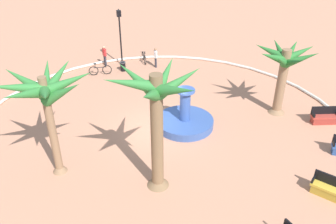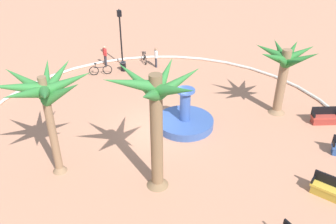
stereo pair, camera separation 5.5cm
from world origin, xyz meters
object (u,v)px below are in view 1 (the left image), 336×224
Objects in this scene: palm_tree_mid_plaza at (285,65)px; trash_bin at (123,66)px; palm_tree_near_fountain at (156,108)px; bicycle_red_frame at (144,58)px; bench_southeast at (325,118)px; bicycle_by_lamppost at (100,70)px; palm_tree_by_curb at (45,94)px; bench_north at (330,190)px; fountain at (185,121)px; person_cyclist_helmet at (105,55)px; lamppost at (120,33)px; person_cyclist_photo at (156,56)px.

palm_tree_mid_plaza reaches higher than trash_bin.
palm_tree_near_fountain reaches higher than bicycle_red_frame.
bicycle_by_lamppost is at bearing -42.67° from bench_southeast.
bench_north is (-11.20, 5.19, -3.85)m from palm_tree_by_curb.
palm_tree_mid_plaza is at bearing 131.11° from trash_bin.
bicycle_red_frame is (4.10, -17.37, 0.04)m from bench_north.
bench_southeast is at bearing 179.93° from palm_tree_by_curb.
bicycle_by_lamppost is at bearing 7.37° from trash_bin.
bicycle_by_lamppost is at bearing -63.74° from bench_north.
palm_tree_by_curb is at bearing 16.32° from fountain.
person_cyclist_helmet is at bearing -107.74° from palm_tree_by_curb.
bench_north is 0.92× the size of bicycle_by_lamppost.
lamppost reaches higher than bicycle_by_lamppost.
palm_tree_near_fountain is at bearing 75.11° from person_cyclist_photo.
palm_tree_near_fountain is 4.82m from palm_tree_by_curb.
bench_north is 16.47m from person_cyclist_photo.
person_cyclist_photo is (-7.74, -10.90, -3.30)m from palm_tree_by_curb.
bicycle_red_frame is 1.00× the size of bicycle_by_lamppost.
lamppost is 3.24m from person_cyclist_photo.
lamppost is 2.18m from person_cyclist_helmet.
palm_tree_by_curb is at bearing 72.64° from bicycle_by_lamppost.
palm_tree_mid_plaza reaches higher than bicycle_red_frame.
bicycle_by_lamppost is (3.75, 1.47, 0.00)m from bicycle_red_frame.
person_cyclist_photo reaches higher than bench_north.
bench_southeast is at bearing 128.77° from lamppost.
palm_tree_by_curb reaches higher than fountain.
person_cyclist_helmet is (9.06, -10.50, -2.20)m from palm_tree_mid_plaza.
bench_southeast is 1.04× the size of person_cyclist_photo.
palm_tree_near_fountain is at bearing 11.98° from bench_southeast.
palm_tree_near_fountain is 3.64× the size of bench_north.
bench_southeast is 0.97× the size of bicycle_red_frame.
fountain is at bearing -163.68° from palm_tree_by_curb.
palm_tree_mid_plaza is at bearing 127.25° from lamppost.
person_cyclist_helmet is at bearing -67.65° from bench_north.
lamppost is at bearing -52.75° from palm_tree_mid_plaza.
person_cyclist_helmet is (1.31, -0.31, -1.72)m from lamppost.
palm_tree_near_fountain is 1.10× the size of palm_tree_by_curb.
bench_southeast is 14.75m from trash_bin.
bench_north is 18.41m from lamppost.
bench_north is 0.35× the size of lamppost.
fountain is 1.93× the size of bicycle_by_lamppost.
palm_tree_mid_plaza is at bearing -44.17° from bench_southeast.
palm_tree_by_curb is 7.17× the size of trash_bin.
bench_southeast is at bearing 135.83° from palm_tree_mid_plaza.
fountain is 2.07× the size of person_cyclist_photo.
bench_north is 0.95× the size of bench_southeast.
palm_tree_near_fountain reaches higher than bench_southeast.
bench_north is 19.03m from person_cyclist_helmet.
bicycle_red_frame is (5.92, -10.28, -2.73)m from palm_tree_mid_plaza.
bench_north is 0.92× the size of bicycle_red_frame.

